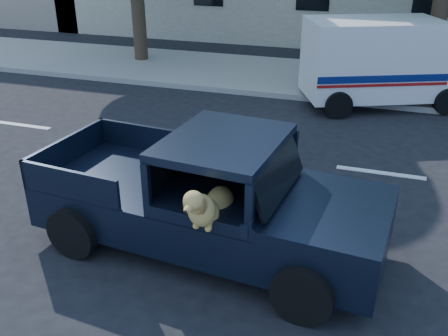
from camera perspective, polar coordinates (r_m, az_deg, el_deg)
name	(u,v)px	position (r m, az deg, el deg)	size (l,w,h in m)	color
ground	(93,231)	(7.75, -14.79, -7.03)	(120.00, 120.00, 0.00)	black
far_sidewalk	(254,74)	(15.58, 3.41, 10.72)	(60.00, 4.00, 0.15)	gray
lane_stripes	(275,159)	(9.83, 5.83, 1.07)	(21.60, 0.14, 0.01)	silver
pickup_truck	(203,210)	(6.90, -2.38, -4.87)	(4.88, 2.63, 1.69)	black
mail_truck	(380,69)	(13.24, 17.45, 10.75)	(4.27, 3.20, 2.13)	silver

